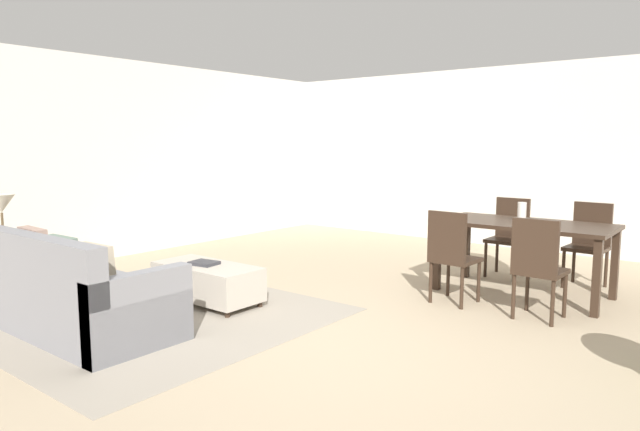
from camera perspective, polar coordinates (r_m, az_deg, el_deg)
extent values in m
plane|color=tan|center=(4.59, 1.92, -12.72)|extent=(10.80, 10.80, 0.00)
cube|color=silver|center=(8.85, 21.71, 5.36)|extent=(9.00, 0.12, 2.70)
cube|color=silver|center=(8.11, -22.30, 5.20)|extent=(0.12, 11.00, 2.70)
cube|color=gray|center=(5.56, -16.92, -9.41)|extent=(3.00, 2.80, 0.01)
cube|color=gray|center=(5.32, -23.28, -8.14)|extent=(2.02, 0.88, 0.42)
cube|color=gray|center=(5.07, -27.11, -4.10)|extent=(2.02, 0.16, 0.44)
cube|color=gray|center=(6.12, -27.54, -5.43)|extent=(0.14, 0.88, 0.62)
cube|color=gray|center=(4.51, -17.57, -9.30)|extent=(0.14, 0.88, 0.62)
cube|color=gray|center=(5.66, -26.71, -3.15)|extent=(0.41, 0.13, 0.41)
cube|color=slate|center=(5.19, -24.37, -4.02)|extent=(0.39, 0.13, 0.39)
cube|color=tan|center=(4.74, -21.49, -4.95)|extent=(0.38, 0.13, 0.38)
cube|color=#B7AD9E|center=(5.74, -11.21, -6.43)|extent=(1.12, 0.52, 0.32)
cylinder|color=#332319|center=(6.30, -12.75, -7.03)|extent=(0.05, 0.05, 0.06)
cylinder|color=#332319|center=(5.57, -6.04, -8.82)|extent=(0.05, 0.05, 0.06)
cylinder|color=#332319|center=(6.06, -15.86, -7.72)|extent=(0.05, 0.05, 0.06)
cylinder|color=#332319|center=(5.29, -9.27, -9.74)|extent=(0.05, 0.05, 0.06)
cube|color=olive|center=(6.41, -29.08, -2.95)|extent=(0.40, 0.40, 0.03)
cylinder|color=olive|center=(6.68, -28.15, -4.90)|extent=(0.04, 0.04, 0.52)
cylinder|color=olive|center=(6.38, -26.92, -5.38)|extent=(0.04, 0.04, 0.52)
cylinder|color=brown|center=(6.41, -29.09, -2.71)|extent=(0.16, 0.16, 0.02)
cylinder|color=brown|center=(6.38, -29.19, -1.19)|extent=(0.02, 0.02, 0.32)
cone|color=beige|center=(6.36, -29.33, 1.04)|extent=(0.26, 0.26, 0.18)
cube|color=#332319|center=(6.21, 19.82, -0.82)|extent=(1.70, 0.86, 0.04)
cube|color=#332319|center=(6.90, 14.46, -3.04)|extent=(0.07, 0.07, 0.72)
cube|color=#332319|center=(6.43, 27.44, -4.38)|extent=(0.07, 0.07, 0.72)
cube|color=#332319|center=(6.23, 11.65, -4.05)|extent=(0.07, 0.07, 0.72)
cube|color=#332319|center=(5.72, 25.99, -5.68)|extent=(0.07, 0.07, 0.72)
cube|color=#332319|center=(5.76, 13.41, -4.32)|extent=(0.43, 0.43, 0.04)
cube|color=#332319|center=(5.56, 12.59, -2.04)|extent=(0.40, 0.07, 0.47)
cylinder|color=#332319|center=(6.04, 12.72, -5.96)|extent=(0.04, 0.04, 0.41)
cylinder|color=#332319|center=(5.88, 15.61, -6.40)|extent=(0.04, 0.04, 0.41)
cylinder|color=#332319|center=(5.75, 11.03, -6.58)|extent=(0.04, 0.04, 0.41)
cylinder|color=#332319|center=(5.59, 14.02, -7.07)|extent=(0.04, 0.04, 0.41)
cube|color=#332319|center=(5.47, 21.23, -5.25)|extent=(0.41, 0.41, 0.04)
cube|color=#332319|center=(5.25, 20.72, -2.89)|extent=(0.40, 0.05, 0.47)
cylinder|color=#332319|center=(5.73, 20.05, -6.95)|extent=(0.04, 0.04, 0.41)
cylinder|color=#332319|center=(5.63, 23.33, -7.36)|extent=(0.04, 0.04, 0.41)
cylinder|color=#332319|center=(5.42, 18.82, -7.70)|extent=(0.04, 0.04, 0.41)
cylinder|color=#332319|center=(5.31, 22.27, -8.16)|extent=(0.04, 0.04, 0.41)
cube|color=#332319|center=(7.03, 18.14, -2.40)|extent=(0.41, 0.41, 0.04)
cube|color=#332319|center=(7.16, 18.74, -0.19)|extent=(0.40, 0.05, 0.47)
cylinder|color=#332319|center=(6.86, 18.87, -4.59)|extent=(0.04, 0.04, 0.41)
cylinder|color=#332319|center=(6.98, 16.25, -4.28)|extent=(0.04, 0.04, 0.41)
cylinder|color=#332319|center=(7.17, 19.83, -4.12)|extent=(0.04, 0.04, 0.41)
cylinder|color=#332319|center=(7.29, 17.31, -3.83)|extent=(0.04, 0.04, 0.41)
cube|color=#332319|center=(6.82, 25.10, -3.03)|extent=(0.42, 0.42, 0.04)
cube|color=#332319|center=(6.95, 25.64, -0.74)|extent=(0.40, 0.06, 0.47)
cylinder|color=#332319|center=(6.65, 25.98, -5.29)|extent=(0.04, 0.04, 0.41)
cylinder|color=#332319|center=(6.75, 23.20, -4.97)|extent=(0.04, 0.04, 0.41)
cylinder|color=#332319|center=(6.98, 26.74, -4.78)|extent=(0.04, 0.04, 0.41)
cylinder|color=#332319|center=(7.07, 24.07, -4.49)|extent=(0.04, 0.04, 0.41)
cylinder|color=silver|center=(6.21, 19.57, 0.32)|extent=(0.09, 0.09, 0.20)
cube|color=#333338|center=(5.72, -11.55, -4.69)|extent=(0.29, 0.23, 0.03)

